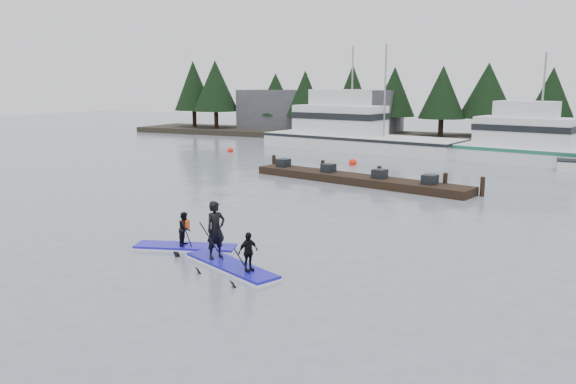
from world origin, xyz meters
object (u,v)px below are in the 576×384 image
at_px(fishing_boat_medium, 542,155).
at_px(paddleboard_duo, 227,247).
at_px(fishing_boat_large, 354,141).
at_px(paddleboard_solo, 185,239).
at_px(floating_dock, 357,179).

bearing_deg(fishing_boat_medium, paddleboard_duo, -92.73).
height_order(fishing_boat_medium, paddleboard_duo, fishing_boat_medium).
relative_size(fishing_boat_large, paddleboard_duo, 4.71).
height_order(paddleboard_solo, paddleboard_duo, paddleboard_duo).
relative_size(fishing_boat_large, paddleboard_solo, 5.03).
xyz_separation_m(fishing_boat_large, paddleboard_solo, (4.31, -31.12, -0.39)).
xyz_separation_m(fishing_boat_large, paddleboard_duo, (6.63, -32.18, -0.12)).
distance_m(fishing_boat_medium, paddleboard_solo, 30.36).
distance_m(floating_dock, paddleboard_duo, 16.12).
xyz_separation_m(fishing_boat_medium, floating_dock, (-9.47, -13.39, -0.40)).
distance_m(fishing_boat_large, floating_dock, 17.03).
bearing_deg(fishing_boat_medium, fishing_boat_large, -177.10).
bearing_deg(paddleboard_duo, floating_dock, 118.02).
distance_m(floating_dock, paddleboard_solo, 15.07).
height_order(fishing_boat_medium, paddleboard_solo, fishing_boat_medium).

